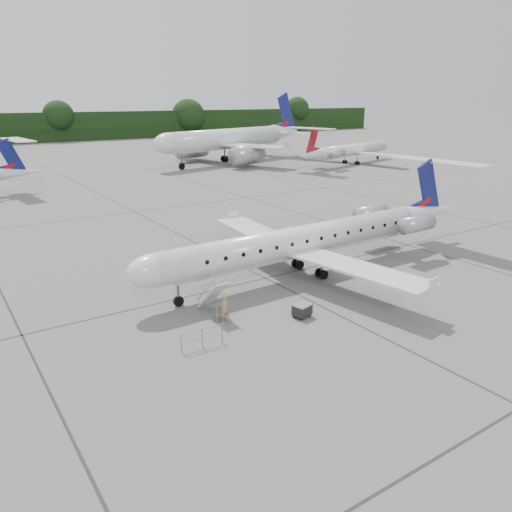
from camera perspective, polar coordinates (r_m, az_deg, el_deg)
ground at (r=33.33m, az=12.01°, el=-3.76°), size 320.00×320.00×0.00m
treeline at (r=153.25m, az=-25.94°, el=12.98°), size 260.00×4.00×8.00m
main_regional_jet at (r=34.17m, az=5.02°, el=3.37°), size 28.23×20.65×7.11m
airstair at (r=28.69m, az=-4.94°, el=-4.60°), size 0.91×2.34×2.23m
passenger at (r=27.77m, az=-3.55°, el=-5.98°), size 0.70×0.57×1.67m
safety_railing at (r=25.33m, az=-6.17°, el=-9.33°), size 2.20×0.26×1.00m
baggage_cart at (r=28.64m, az=5.29°, el=-6.17°), size 1.11×0.97×0.84m
bg_narrowbody at (r=95.81m, az=-3.40°, el=14.32°), size 41.20×34.21×12.81m
bg_regional_right at (r=97.38m, az=11.23°, el=12.47°), size 32.35×26.84×7.35m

